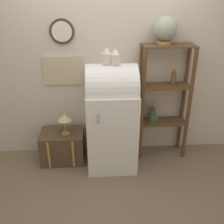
% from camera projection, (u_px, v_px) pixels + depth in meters
% --- Properties ---
extents(ground_plane, '(12.00, 12.00, 0.00)m').
position_uv_depth(ground_plane, '(113.00, 171.00, 3.45)').
color(ground_plane, '#7A664C').
extents(wall_back, '(7.00, 0.09, 2.70)m').
position_uv_depth(wall_back, '(109.00, 59.00, 3.38)').
color(wall_back, beige).
rests_on(wall_back, ground_plane).
extents(refrigerator, '(0.62, 0.70, 1.37)m').
position_uv_depth(refrigerator, '(112.00, 115.00, 3.34)').
color(refrigerator, white).
rests_on(refrigerator, ground_plane).
extents(suitcase_trunk, '(0.57, 0.42, 0.42)m').
position_uv_depth(suitcase_trunk, '(63.00, 146.00, 3.60)').
color(suitcase_trunk, brown).
rests_on(suitcase_trunk, ground_plane).
extents(shelf_unit, '(0.67, 0.29, 1.56)m').
position_uv_depth(shelf_unit, '(163.00, 99.00, 3.47)').
color(shelf_unit, brown).
rests_on(shelf_unit, ground_plane).
extents(globe, '(0.29, 0.29, 0.33)m').
position_uv_depth(globe, '(165.00, 29.00, 3.11)').
color(globe, '#AD8942').
rests_on(globe, shelf_unit).
extents(vase_left, '(0.11, 0.11, 0.20)m').
position_uv_depth(vase_left, '(107.00, 56.00, 3.02)').
color(vase_left, silver).
rests_on(vase_left, refrigerator).
extents(vase_center, '(0.11, 0.11, 0.18)m').
position_uv_depth(vase_center, '(116.00, 57.00, 3.01)').
color(vase_center, silver).
rests_on(vase_center, refrigerator).
extents(desk_lamp, '(0.18, 0.18, 0.30)m').
position_uv_depth(desk_lamp, '(65.00, 118.00, 3.38)').
color(desk_lamp, '#AD8942').
rests_on(desk_lamp, suitcase_trunk).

